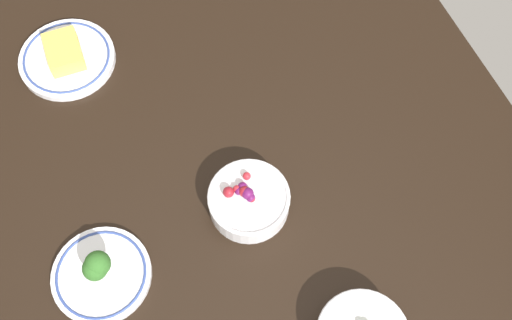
% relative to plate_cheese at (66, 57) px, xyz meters
% --- Properties ---
extents(dining_table, '(1.23, 1.03, 0.04)m').
position_rel_plate_cheese_xyz_m(dining_table, '(0.36, 0.26, -0.03)').
color(dining_table, black).
rests_on(dining_table, ground).
extents(plate_cheese, '(0.19, 0.19, 0.05)m').
position_rel_plate_cheese_xyz_m(plate_cheese, '(0.00, 0.00, 0.00)').
color(plate_cheese, silver).
rests_on(plate_cheese, dining_table).
extents(bowl_berries, '(0.15, 0.15, 0.07)m').
position_rel_plate_cheese_xyz_m(bowl_berries, '(0.43, 0.22, 0.01)').
color(bowl_berries, silver).
rests_on(bowl_berries, dining_table).
extents(plate_broccoli, '(0.17, 0.17, 0.08)m').
position_rel_plate_cheese_xyz_m(plate_broccoli, '(0.46, -0.06, 0.00)').
color(plate_broccoli, silver).
rests_on(plate_broccoli, dining_table).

